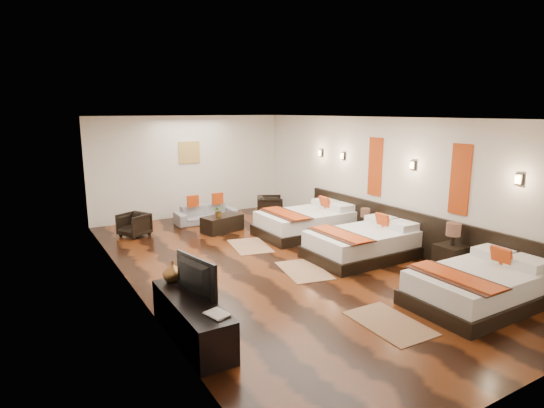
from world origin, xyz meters
TOP-DOWN VIEW (x-y plane):
  - floor at (0.00, 0.00)m, footprint 5.50×9.50m
  - ceiling at (0.00, 0.00)m, footprint 5.50×9.50m
  - back_wall at (0.00, 4.75)m, footprint 5.50×0.01m
  - left_wall at (-2.75, 0.00)m, footprint 0.01×9.50m
  - right_wall at (2.75, 0.00)m, footprint 0.01×9.50m
  - headboard_panel at (2.71, -0.80)m, footprint 0.08×6.60m
  - bed_near at (1.70, -3.16)m, footprint 2.19×1.38m
  - bed_mid at (1.70, -0.55)m, footprint 2.24×1.41m
  - bed_far at (1.70, 1.43)m, footprint 2.32×1.46m
  - nightstand_a at (2.44, -2.06)m, footprint 0.48×0.48m
  - nightstand_b at (2.45, 0.25)m, footprint 0.40×0.40m
  - jute_mat_near at (0.03, -2.94)m, footprint 0.78×1.22m
  - jute_mat_mid at (0.20, -0.59)m, footprint 0.98×1.33m
  - jute_mat_far at (0.05, 1.29)m, footprint 0.96×1.32m
  - tv_console at (-2.50, -1.92)m, footprint 0.50×1.80m
  - tv at (-2.45, -1.80)m, footprint 0.30×0.89m
  - book at (-2.50, -2.55)m, footprint 0.29×0.34m
  - figurine at (-2.50, -1.21)m, footprint 0.30×0.30m
  - sofa at (0.05, 3.77)m, footprint 1.63×0.68m
  - armchair_left at (-1.93, 3.39)m, footprint 0.82×0.82m
  - armchair_right at (1.78, 3.35)m, footprint 0.90×0.90m
  - coffee_table at (0.05, 2.72)m, footprint 1.09×0.73m
  - table_plant at (-0.08, 2.65)m, footprint 0.31×0.29m
  - orange_panel_a at (2.73, -1.90)m, footprint 0.04×0.40m
  - orange_panel_b at (2.73, 0.30)m, footprint 0.04×0.40m
  - sconce_near at (2.70, -3.00)m, footprint 0.07×0.12m
  - sconce_mid at (2.70, -0.80)m, footprint 0.07×0.12m
  - sconce_far at (2.70, 1.40)m, footprint 0.07×0.12m
  - sconce_lounge at (2.70, 2.30)m, footprint 0.07×0.12m
  - gold_artwork at (0.00, 4.73)m, footprint 0.60×0.04m

SIDE VIEW (x-z plane):
  - floor at x=0.00m, z-range -0.01..0.01m
  - jute_mat_near at x=0.03m, z-range 0.00..0.01m
  - jute_mat_mid at x=0.20m, z-range 0.00..0.01m
  - jute_mat_far at x=0.05m, z-range 0.00..0.01m
  - coffee_table at x=0.05m, z-range 0.00..0.40m
  - sofa at x=0.05m, z-range 0.00..0.47m
  - nightstand_b at x=2.45m, z-range -0.12..0.67m
  - tv_console at x=-2.50m, z-range 0.00..0.55m
  - armchair_left at x=-1.93m, z-range 0.00..0.56m
  - bed_near at x=1.70m, z-range -0.13..0.70m
  - bed_mid at x=1.70m, z-range -0.13..0.72m
  - bed_far at x=1.70m, z-range -0.14..0.75m
  - armchair_right at x=1.78m, z-range 0.00..0.62m
  - nightstand_a at x=2.44m, z-range -0.14..0.81m
  - headboard_panel at x=2.71m, z-range 0.00..0.90m
  - table_plant at x=-0.08m, z-range 0.40..0.69m
  - book at x=-2.50m, z-range 0.55..0.58m
  - figurine at x=-2.50m, z-range 0.55..0.85m
  - tv at x=-2.45m, z-range 0.55..1.06m
  - back_wall at x=0.00m, z-range 0.00..2.80m
  - left_wall at x=-2.75m, z-range 0.00..2.80m
  - right_wall at x=2.75m, z-range 0.00..2.80m
  - orange_panel_a at x=2.73m, z-range 1.05..2.35m
  - orange_panel_b at x=2.73m, z-range 1.05..2.35m
  - gold_artwork at x=0.00m, z-range 1.50..2.10m
  - sconce_near at x=2.70m, z-range 1.76..1.94m
  - sconce_mid at x=2.70m, z-range 1.76..1.94m
  - sconce_far at x=2.70m, z-range 1.76..1.94m
  - sconce_lounge at x=2.70m, z-range 1.76..1.94m
  - ceiling at x=0.00m, z-range 2.79..2.80m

